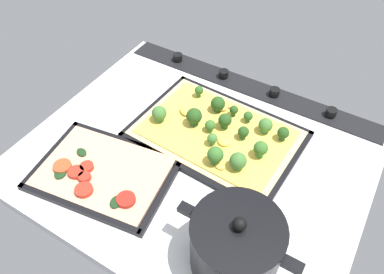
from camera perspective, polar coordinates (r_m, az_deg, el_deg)
ground_plane at (r=90.53cm, az=0.53°, el=-3.20°), size 78.75×65.34×3.00cm
stove_control_panel at (r=108.08cm, az=8.54°, el=7.78°), size 75.60×7.00×2.60cm
baking_tray_front at (r=93.10cm, az=3.72°, el=0.23°), size 41.34×29.86×1.30cm
broccoli_pizza at (r=91.69cm, az=3.98°, el=0.84°), size 38.81×27.34×6.12cm
baking_tray_back at (r=87.60cm, az=-13.32°, el=-5.39°), size 33.00×25.98×1.30cm
veggie_pizza_back at (r=86.90cm, az=-13.77°, el=-5.33°), size 30.27×23.25×1.90cm
cooking_pot at (r=69.80cm, az=6.69°, el=-16.02°), size 23.61×16.74×14.70cm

